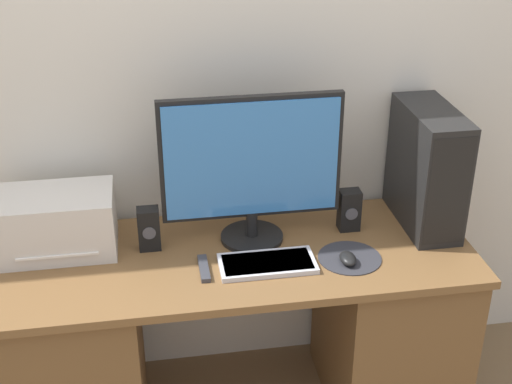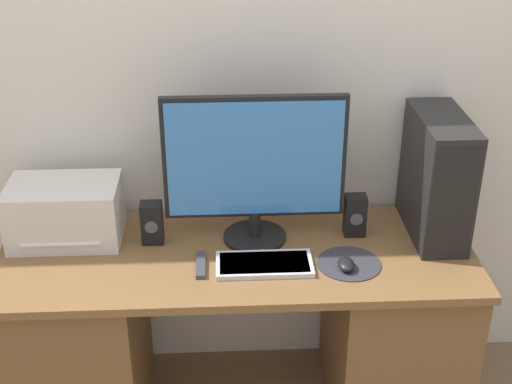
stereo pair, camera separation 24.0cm
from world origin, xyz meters
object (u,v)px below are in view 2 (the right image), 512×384
object	(u,v)px
monitor	(255,164)
mouse	(346,264)
printer	(65,212)
keyboard	(264,264)
remote_control	(201,265)
speaker_left	(152,223)
speaker_right	(355,215)
computer_tower	(437,177)

from	to	relation	value
monitor	mouse	bearing A→B (deg)	-36.54
mouse	printer	distance (m)	1.01
keyboard	printer	world-z (taller)	printer
remote_control	printer	bearing A→B (deg)	155.71
speaker_left	remote_control	bearing A→B (deg)	-45.09
mouse	remote_control	xyz separation A→B (m)	(-0.49, 0.04, -0.01)
monitor	speaker_left	distance (m)	0.43
keyboard	remote_control	size ratio (longest dim) A/B	2.14
keyboard	printer	xyz separation A→B (m)	(-0.70, 0.23, 0.10)
monitor	speaker_left	bearing A→B (deg)	-178.92
speaker_right	mouse	bearing A→B (deg)	-106.37
remote_control	mouse	bearing A→B (deg)	-4.55
monitor	keyboard	distance (m)	0.34
monitor	printer	distance (m)	0.71
printer	speaker_left	xyz separation A→B (m)	(0.31, -0.04, -0.03)
monitor	mouse	distance (m)	0.46
printer	mouse	bearing A→B (deg)	-14.81
speaker_left	remote_control	xyz separation A→B (m)	(0.17, -0.18, -0.07)
printer	computer_tower	bearing A→B (deg)	-0.94
mouse	speaker_left	size ratio (longest dim) A/B	0.55
mouse	speaker_left	xyz separation A→B (m)	(-0.67, 0.21, 0.06)
monitor	speaker_right	size ratio (longest dim) A/B	4.04
monitor	speaker_right	bearing A→B (deg)	1.71
computer_tower	remote_control	distance (m)	0.90
speaker_left	remote_control	size ratio (longest dim) A/B	1.02
printer	remote_control	bearing A→B (deg)	-24.29
monitor	keyboard	bearing A→B (deg)	-82.98
printer	speaker_left	world-z (taller)	printer
speaker_right	remote_control	size ratio (longest dim) A/B	1.02
mouse	remote_control	bearing A→B (deg)	175.45
computer_tower	speaker_left	bearing A→B (deg)	-178.74
mouse	printer	bearing A→B (deg)	165.19
mouse	keyboard	bearing A→B (deg)	173.63
keyboard	computer_tower	size ratio (longest dim) A/B	0.73
keyboard	speaker_left	size ratio (longest dim) A/B	2.09
monitor	remote_control	size ratio (longest dim) A/B	4.13
printer	keyboard	bearing A→B (deg)	-17.97
keyboard	speaker_right	world-z (taller)	speaker_right
mouse	computer_tower	bearing A→B (deg)	33.69
monitor	printer	xyz separation A→B (m)	(-0.68, 0.04, -0.19)
monitor	remote_control	bearing A→B (deg)	-136.69
monitor	remote_control	xyz separation A→B (m)	(-0.19, -0.18, -0.29)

